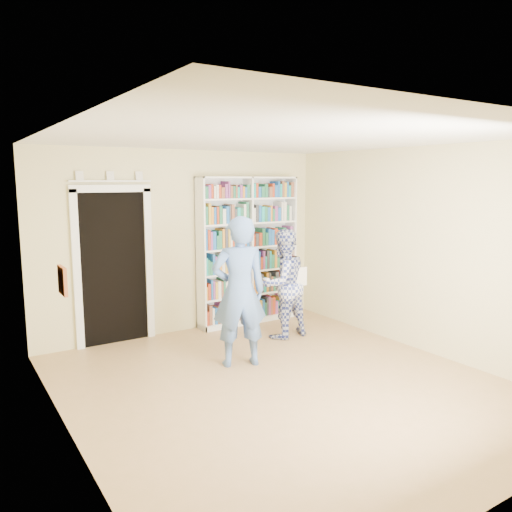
{
  "coord_description": "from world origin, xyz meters",
  "views": [
    {
      "loc": [
        -3.11,
        -4.28,
        2.26
      ],
      "look_at": [
        0.22,
        0.9,
        1.32
      ],
      "focal_mm": 35.0,
      "sensor_mm": 36.0,
      "label": 1
    }
  ],
  "objects": [
    {
      "name": "floor",
      "position": [
        0.0,
        0.0,
        0.0
      ],
      "size": [
        5.0,
        5.0,
        0.0
      ],
      "primitive_type": "plane",
      "color": "#A98352",
      "rests_on": "ground"
    },
    {
      "name": "ceiling",
      "position": [
        0.0,
        0.0,
        2.7
      ],
      "size": [
        5.0,
        5.0,
        0.0
      ],
      "primitive_type": "plane",
      "rotation": [
        3.14,
        0.0,
        0.0
      ],
      "color": "white",
      "rests_on": "wall_back"
    },
    {
      "name": "wall_back",
      "position": [
        0.0,
        2.5,
        1.35
      ],
      "size": [
        4.5,
        0.0,
        4.5
      ],
      "primitive_type": "plane",
      "rotation": [
        1.57,
        0.0,
        0.0
      ],
      "color": "beige",
      "rests_on": "floor"
    },
    {
      "name": "wall_left",
      "position": [
        -2.25,
        0.0,
        1.35
      ],
      "size": [
        0.0,
        5.0,
        5.0
      ],
      "primitive_type": "plane",
      "rotation": [
        1.57,
        0.0,
        1.57
      ],
      "color": "beige",
      "rests_on": "floor"
    },
    {
      "name": "wall_right",
      "position": [
        2.25,
        0.0,
        1.35
      ],
      "size": [
        0.0,
        5.0,
        5.0
      ],
      "primitive_type": "plane",
      "rotation": [
        1.57,
        0.0,
        -1.57
      ],
      "color": "beige",
      "rests_on": "floor"
    },
    {
      "name": "bookshelf",
      "position": [
        0.99,
        2.34,
        1.17
      ],
      "size": [
        1.68,
        0.32,
        2.31
      ],
      "rotation": [
        0.0,
        0.0,
        -0.34
      ],
      "color": "white",
      "rests_on": "floor"
    },
    {
      "name": "doorway",
      "position": [
        -1.1,
        2.48,
        1.18
      ],
      "size": [
        1.1,
        0.08,
        2.43
      ],
      "color": "black",
      "rests_on": "floor"
    },
    {
      "name": "wall_art",
      "position": [
        -2.23,
        0.2,
        1.4
      ],
      "size": [
        0.03,
        0.25,
        0.25
      ],
      "primitive_type": "cube",
      "color": "brown",
      "rests_on": "wall_left"
    },
    {
      "name": "man_blue",
      "position": [
        -0.09,
        0.81,
        0.92
      ],
      "size": [
        0.77,
        0.63,
        1.84
      ],
      "primitive_type": "imported",
      "rotation": [
        0.0,
        0.0,
        2.83
      ],
      "color": "#5377B9",
      "rests_on": "floor"
    },
    {
      "name": "man_plaid",
      "position": [
        1.01,
        1.42,
        0.79
      ],
      "size": [
        0.8,
        0.64,
        1.57
      ],
      "primitive_type": "imported",
      "rotation": [
        0.0,
        0.0,
        3.2
      ],
      "color": "navy",
      "rests_on": "floor"
    },
    {
      "name": "paper_sheet",
      "position": [
        1.19,
        1.22,
        0.91
      ],
      "size": [
        0.19,
        0.01,
        0.27
      ],
      "primitive_type": "cube",
      "rotation": [
        0.0,
        0.0,
        -0.02
      ],
      "color": "white",
      "rests_on": "man_plaid"
    }
  ]
}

